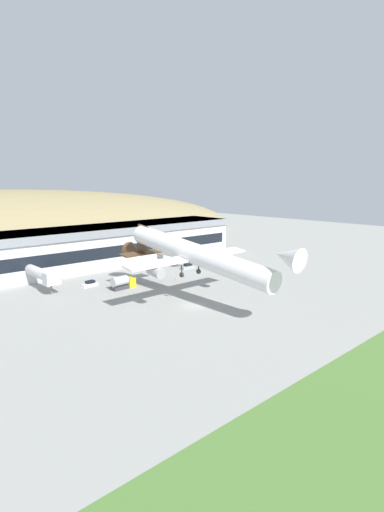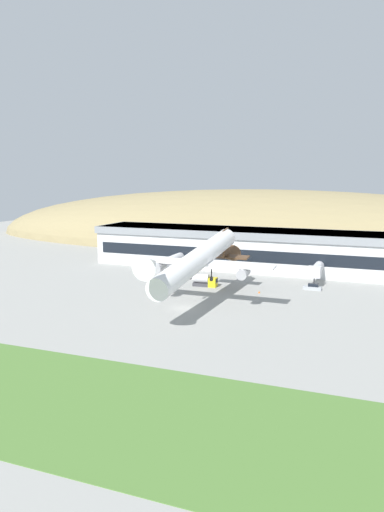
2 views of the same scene
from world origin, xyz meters
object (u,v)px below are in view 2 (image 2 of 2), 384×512
object	(u,v)px
service_car_1	(197,277)
fuel_truck	(205,281)
jetway_0	(170,261)
cargo_airplane	(199,260)
traffic_cone_0	(259,292)
terminal_building	(258,247)
jetway_1	(316,270)
service_car_0	(313,287)

from	to	relation	value
service_car_1	fuel_truck	world-z (taller)	fuel_truck
jetway_0	cargo_airplane	world-z (taller)	cargo_airplane
traffic_cone_0	fuel_truck	bearing A→B (deg)	171.43
terminal_building	fuel_truck	world-z (taller)	terminal_building
fuel_truck	cargo_airplane	bearing A→B (deg)	-73.17
jetway_0	service_car_1	distance (m)	11.53
jetway_1	fuel_truck	bearing A→B (deg)	-153.66
service_car_0	traffic_cone_0	size ratio (longest dim) A/B	7.88
jetway_1	service_car_1	bearing A→B (deg)	-169.56
jetway_0	cargo_airplane	xyz separation A→B (m)	(21.25, -31.21, 6.57)
jetway_1	service_car_0	distance (m)	7.93
service_car_1	terminal_building	bearing A→B (deg)	60.88
terminal_building	jetway_1	bearing A→B (deg)	-37.70
jetway_0	cargo_airplane	bearing A→B (deg)	-55.75
terminal_building	jetway_1	xyz separation A→B (m)	(20.09, -15.53, -3.01)
jetway_0	fuel_truck	distance (m)	19.32
service_car_0	jetway_1	bearing A→B (deg)	91.72
fuel_truck	service_car_0	bearing A→B (deg)	12.76
jetway_0	traffic_cone_0	distance (m)	33.83
jetway_0	traffic_cone_0	bearing A→B (deg)	-24.32
terminal_building	jetway_0	bearing A→B (deg)	-141.98
jetway_1	service_car_0	bearing A→B (deg)	-88.28
service_car_1	traffic_cone_0	bearing A→B (deg)	-25.56
terminal_building	jetway_1	world-z (taller)	terminal_building
jetway_1	traffic_cone_0	size ratio (longest dim) A/B	19.94
terminal_building	service_car_0	world-z (taller)	terminal_building
service_car_0	traffic_cone_0	bearing A→B (deg)	-144.42
terminal_building	cargo_airplane	world-z (taller)	cargo_airplane
service_car_0	service_car_1	world-z (taller)	service_car_0
cargo_airplane	fuel_truck	distance (m)	22.45
terminal_building	traffic_cone_0	size ratio (longest dim) A/B	181.88
jetway_0	service_car_1	bearing A→B (deg)	-21.78
jetway_0	jetway_1	bearing A→B (deg)	2.46
jetway_0	jetway_1	xyz separation A→B (m)	(42.27, 1.81, -0.00)
terminal_building	traffic_cone_0	xyz separation A→B (m)	(8.47, -31.19, -6.72)
traffic_cone_0	service_car_1	bearing A→B (deg)	154.44
jetway_0	traffic_cone_0	xyz separation A→B (m)	(30.64, -13.85, -3.71)
fuel_truck	traffic_cone_0	distance (m)	15.57
terminal_building	cargo_airplane	distance (m)	48.69
jetway_0	cargo_airplane	distance (m)	38.32
service_car_0	service_car_1	bearing A→B (deg)	177.70
service_car_0	traffic_cone_0	xyz separation A→B (m)	(-11.84, -8.47, -0.39)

